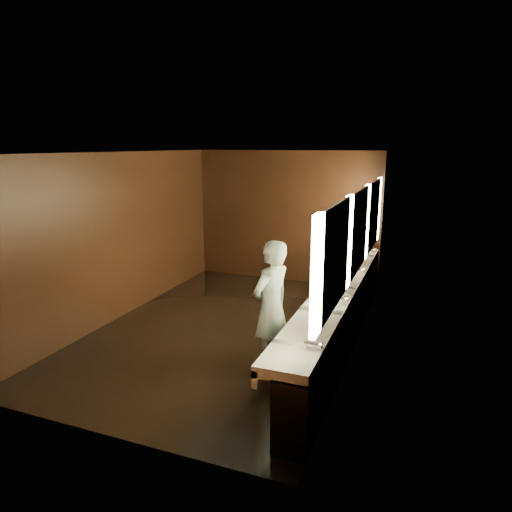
% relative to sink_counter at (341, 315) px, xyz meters
% --- Properties ---
extents(floor, '(6.00, 6.00, 0.00)m').
position_rel_sink_counter_xyz_m(floor, '(-1.79, 0.00, -0.50)').
color(floor, black).
rests_on(floor, ground).
extents(ceiling, '(4.00, 6.00, 0.02)m').
position_rel_sink_counter_xyz_m(ceiling, '(-1.79, 0.00, 2.30)').
color(ceiling, '#2D2D2B').
rests_on(ceiling, wall_back).
extents(wall_back, '(4.00, 0.02, 2.80)m').
position_rel_sink_counter_xyz_m(wall_back, '(-1.79, 3.00, 0.90)').
color(wall_back, black).
rests_on(wall_back, floor).
extents(wall_front, '(4.00, 0.02, 2.80)m').
position_rel_sink_counter_xyz_m(wall_front, '(-1.79, -3.00, 0.90)').
color(wall_front, black).
rests_on(wall_front, floor).
extents(wall_left, '(0.02, 6.00, 2.80)m').
position_rel_sink_counter_xyz_m(wall_left, '(-3.79, 0.00, 0.90)').
color(wall_left, black).
rests_on(wall_left, floor).
extents(wall_right, '(0.02, 6.00, 2.80)m').
position_rel_sink_counter_xyz_m(wall_right, '(0.21, 0.00, 0.90)').
color(wall_right, black).
rests_on(wall_right, floor).
extents(sink_counter, '(0.55, 5.40, 1.01)m').
position_rel_sink_counter_xyz_m(sink_counter, '(0.00, 0.00, 0.00)').
color(sink_counter, black).
rests_on(sink_counter, floor).
extents(mirror_band, '(0.06, 5.03, 1.15)m').
position_rel_sink_counter_xyz_m(mirror_band, '(0.19, -0.00, 1.25)').
color(mirror_band, '#FFF3B4').
rests_on(mirror_band, wall_right).
extents(person, '(0.62, 0.75, 1.76)m').
position_rel_sink_counter_xyz_m(person, '(-0.72, -1.05, 0.38)').
color(person, '#94D8DD').
rests_on(person, floor).
extents(trash_bin, '(0.40, 0.40, 0.52)m').
position_rel_sink_counter_xyz_m(trash_bin, '(-0.22, -1.30, -0.23)').
color(trash_bin, black).
rests_on(trash_bin, floor).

